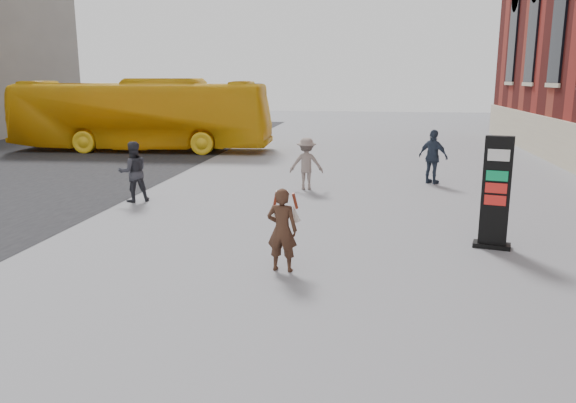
# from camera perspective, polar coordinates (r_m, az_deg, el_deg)

# --- Properties ---
(ground) EXTENTS (100.00, 100.00, 0.00)m
(ground) POSITION_cam_1_polar(r_m,az_deg,el_deg) (10.40, -3.04, -7.00)
(ground) COLOR #9E9EA3
(info_pylon) EXTENTS (0.81, 0.54, 2.33)m
(info_pylon) POSITION_cam_1_polar(r_m,az_deg,el_deg) (12.23, 20.36, 0.83)
(info_pylon) COLOR black
(info_pylon) RESTS_ON ground
(woman) EXTENTS (0.62, 0.57, 1.54)m
(woman) POSITION_cam_1_polar(r_m,az_deg,el_deg) (10.16, -0.60, -2.79)
(woman) COLOR #422B1C
(woman) RESTS_ON ground
(bus) EXTENTS (12.45, 3.49, 3.43)m
(bus) POSITION_cam_1_polar(r_m,az_deg,el_deg) (28.13, -14.64, 8.51)
(bus) COLOR gold
(bus) RESTS_ON road
(pedestrian_a) EXTENTS (1.06, 1.01, 1.71)m
(pedestrian_a) POSITION_cam_1_polar(r_m,az_deg,el_deg) (16.50, -15.45, 2.93)
(pedestrian_a) COLOR #2F3037
(pedestrian_a) RESTS_ON ground
(pedestrian_b) EXTENTS (1.10, 0.69, 1.63)m
(pedestrian_b) POSITION_cam_1_polar(r_m,az_deg,el_deg) (17.69, 1.88, 3.86)
(pedestrian_b) COLOR gray
(pedestrian_b) RESTS_ON ground
(pedestrian_c) EXTENTS (1.11, 0.98, 1.80)m
(pedestrian_c) POSITION_cam_1_polar(r_m,az_deg,el_deg) (19.25, 14.53, 4.42)
(pedestrian_c) COLOR #2D384A
(pedestrian_c) RESTS_ON ground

